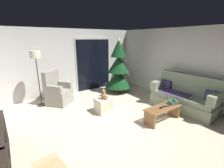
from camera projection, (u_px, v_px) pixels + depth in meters
ground_plane at (114, 124)px, 4.11m from camera, size 7.00×7.00×0.00m
wall_back at (70, 62)px, 6.19m from camera, size 5.72×0.12×2.50m
wall_right at (184, 66)px, 5.31m from camera, size 0.12×6.00×2.50m
patio_door_frame at (94, 64)px, 6.72m from camera, size 1.60×0.02×2.20m
patio_door_glass at (94, 65)px, 6.72m from camera, size 1.50×0.02×2.10m
couch at (184, 97)px, 4.89m from camera, size 0.92×1.99×1.08m
coffee_table at (163, 112)px, 4.21m from camera, size 1.10×0.40×0.40m
remote_graphite at (166, 106)px, 4.20m from camera, size 0.16×0.11×0.02m
remote_black at (161, 107)px, 4.12m from camera, size 0.16×0.07×0.02m
book_stack at (173, 102)px, 4.36m from camera, size 0.27×0.23×0.10m
cell_phone at (174, 100)px, 4.34m from camera, size 0.13×0.16×0.01m
christmas_tree at (118, 69)px, 6.33m from camera, size 1.06×1.06×2.17m
armchair at (58, 92)px, 5.30m from camera, size 0.96×0.96×1.13m
floor_lamp at (36, 60)px, 4.83m from camera, size 0.32×0.32×1.78m
ottoman at (104, 105)px, 4.73m from camera, size 0.44×0.44×0.43m
teddy_bear_chestnut at (104, 95)px, 4.64m from camera, size 0.21×0.22×0.29m
teddy_bear_cream_by_tree at (103, 93)px, 6.07m from camera, size 0.22×0.21×0.29m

